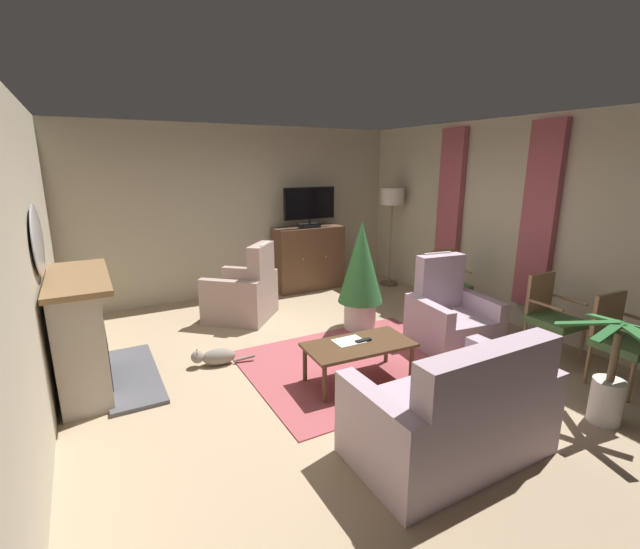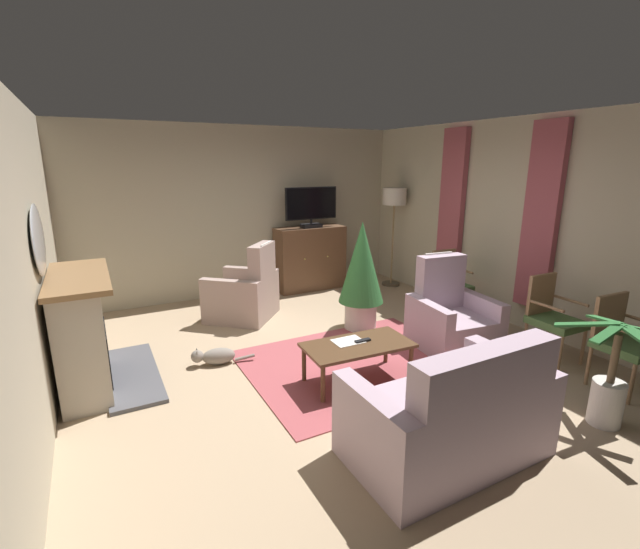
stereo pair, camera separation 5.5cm
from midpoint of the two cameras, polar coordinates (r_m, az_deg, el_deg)
The scene contains 24 objects.
ground_plane at distance 5.06m, azimuth 1.62°, elevation -10.86°, with size 6.02×6.31×0.04m, color tan.
wall_back at distance 7.28m, azimuth -9.79°, elevation 8.16°, with size 6.02×0.10×2.73m, color #B2A88E.
wall_left at distance 4.07m, azimuth -34.26°, elevation 0.81°, with size 0.10×6.31×2.73m, color #B2A88E.
wall_right_with_window at distance 6.46m, azimuth 23.65°, elevation 6.34°, with size 0.10×6.31×2.73m, color #BBB095.
curtain_panel_near at distance 6.01m, azimuth 27.39°, elevation 6.72°, with size 0.10×0.44×2.29m, color #A34C56.
curtain_panel_far at distance 6.97m, azimuth 17.23°, elevation 8.57°, with size 0.10×0.44×2.29m, color #A34C56.
rug_central at distance 4.90m, azimuth 5.43°, elevation -11.52°, with size 2.41×1.90×0.01m, color #9E474C.
fireplace at distance 4.79m, azimuth -28.33°, elevation -6.97°, with size 0.88×1.44×1.14m.
wall_mirror_oval at distance 4.57m, azimuth -32.87°, elevation 3.87°, with size 0.06×0.93×0.64m, color #B2B7BF.
tv_cabinet at distance 7.49m, azimuth -1.10°, elevation 2.00°, with size 1.20×0.47×1.09m.
television at distance 7.30m, azimuth -0.95°, elevation 9.01°, with size 0.93×0.20×0.67m.
coffee_table at distance 4.38m, azimuth 5.37°, elevation -9.61°, with size 1.11×0.61×0.41m.
tv_remote at distance 4.41m, azimuth 6.01°, elevation -8.68°, with size 0.17×0.05×0.02m, color black.
folded_newspaper at distance 4.41m, azimuth 4.09°, elevation -8.77°, with size 0.30×0.22×0.01m, color silver.
sofa_floral at distance 3.50m, azimuth 17.49°, elevation -17.48°, with size 1.48×0.85×0.99m.
armchair_in_far_corner at distance 6.20m, azimuth -9.63°, elevation -2.62°, with size 1.19×1.19×1.10m.
armchair_beside_cabinet at distance 5.43m, azimuth 17.20°, elevation -5.69°, with size 0.96×0.92×1.09m.
side_chair_mid_row at distance 5.14m, azimuth 35.29°, elevation -6.96°, with size 0.52×0.49×0.91m.
side_chair_beside_plant at distance 5.47m, azimuth 28.53°, elevation -4.79°, with size 0.46×0.51×0.95m.
side_chair_tucked_against_wall at distance 6.41m, azimuth 16.90°, elevation -0.92°, with size 0.47×0.48×0.95m.
potted_plant_tall_palm_by_window at distance 4.47m, azimuth 34.06°, elevation -12.75°, with size 0.64×0.86×0.91m.
potted_plant_on_hearth_side at distance 5.62m, azimuth 5.78°, elevation 0.50°, with size 0.59×0.59×1.43m.
cat at distance 4.95m, azimuth -13.33°, elevation -10.45°, with size 0.67×0.26×0.20m.
floor_lamp at distance 7.68m, azimuth 9.97°, elevation 9.08°, with size 0.40×0.40×1.73m.
Camera 2 is at (-2.25, -3.98, 2.16)m, focal length 24.24 mm.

